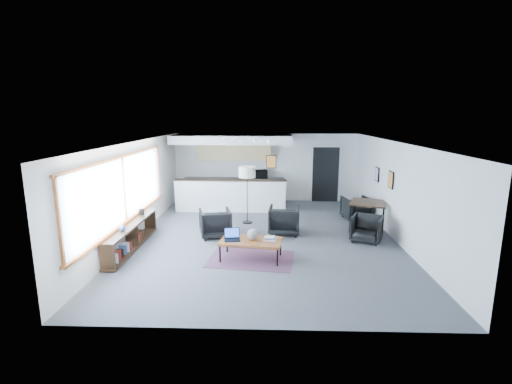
{
  "coord_description": "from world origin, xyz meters",
  "views": [
    {
      "loc": [
        0.09,
        -9.73,
        3.29
      ],
      "look_at": [
        -0.24,
        0.4,
        1.18
      ],
      "focal_mm": 26.0,
      "sensor_mm": 36.0,
      "label": 1
    }
  ],
  "objects_px": {
    "dining_table": "(369,205)",
    "dining_chair_near": "(367,230)",
    "book_stack": "(270,238)",
    "coffee_table": "(251,242)",
    "ceramic_pot": "(253,234)",
    "floor_lamp": "(247,174)",
    "microwave": "(260,173)",
    "armchair_left": "(215,222)",
    "laptop": "(232,236)",
    "armchair_right": "(284,219)",
    "dining_chair_far": "(356,209)"
  },
  "relations": [
    {
      "from": "dining_table",
      "to": "dining_chair_far",
      "type": "relative_size",
      "value": 1.84
    },
    {
      "from": "armchair_left",
      "to": "armchair_right",
      "type": "height_order",
      "value": "armchair_right"
    },
    {
      "from": "coffee_table",
      "to": "armchair_left",
      "type": "height_order",
      "value": "armchair_left"
    },
    {
      "from": "armchair_left",
      "to": "armchair_right",
      "type": "bearing_deg",
      "value": 174.86
    },
    {
      "from": "armchair_left",
      "to": "laptop",
      "type": "bearing_deg",
      "value": 96.61
    },
    {
      "from": "armchair_right",
      "to": "floor_lamp",
      "type": "relative_size",
      "value": 0.49
    },
    {
      "from": "ceramic_pot",
      "to": "dining_chair_far",
      "type": "height_order",
      "value": "ceramic_pot"
    },
    {
      "from": "ceramic_pot",
      "to": "armchair_right",
      "type": "height_order",
      "value": "armchair_right"
    },
    {
      "from": "coffee_table",
      "to": "ceramic_pot",
      "type": "height_order",
      "value": "ceramic_pot"
    },
    {
      "from": "laptop",
      "to": "ceramic_pot",
      "type": "relative_size",
      "value": 1.52
    },
    {
      "from": "ceramic_pot",
      "to": "dining_table",
      "type": "bearing_deg",
      "value": 35.36
    },
    {
      "from": "armchair_right",
      "to": "microwave",
      "type": "relative_size",
      "value": 1.52
    },
    {
      "from": "coffee_table",
      "to": "dining_table",
      "type": "xyz_separation_m",
      "value": [
        3.29,
        2.34,
        0.34
      ]
    },
    {
      "from": "dining_chair_near",
      "to": "microwave",
      "type": "relative_size",
      "value": 1.16
    },
    {
      "from": "armchair_left",
      "to": "armchair_right",
      "type": "distance_m",
      "value": 1.94
    },
    {
      "from": "dining_table",
      "to": "dining_chair_near",
      "type": "distance_m",
      "value": 1.14
    },
    {
      "from": "armchair_left",
      "to": "dining_table",
      "type": "height_order",
      "value": "armchair_left"
    },
    {
      "from": "floor_lamp",
      "to": "coffee_table",
      "type": "bearing_deg",
      "value": -85.12
    },
    {
      "from": "microwave",
      "to": "book_stack",
      "type": "bearing_deg",
      "value": -95.08
    },
    {
      "from": "ceramic_pot",
      "to": "armchair_right",
      "type": "relative_size",
      "value": 0.3
    },
    {
      "from": "laptop",
      "to": "armchair_left",
      "type": "height_order",
      "value": "armchair_left"
    },
    {
      "from": "ceramic_pot",
      "to": "dining_chair_near",
      "type": "height_order",
      "value": "ceramic_pot"
    },
    {
      "from": "book_stack",
      "to": "microwave",
      "type": "bearing_deg",
      "value": 93.69
    },
    {
      "from": "book_stack",
      "to": "armchair_right",
      "type": "distance_m",
      "value": 1.97
    },
    {
      "from": "dining_chair_far",
      "to": "armchair_left",
      "type": "bearing_deg",
      "value": 13.69
    },
    {
      "from": "coffee_table",
      "to": "microwave",
      "type": "relative_size",
      "value": 2.65
    },
    {
      "from": "book_stack",
      "to": "floor_lamp",
      "type": "xyz_separation_m",
      "value": [
        -0.68,
        2.94,
        1.03
      ]
    },
    {
      "from": "laptop",
      "to": "dining_chair_far",
      "type": "height_order",
      "value": "laptop"
    },
    {
      "from": "laptop",
      "to": "dining_table",
      "type": "xyz_separation_m",
      "value": [
        3.73,
        2.31,
        0.23
      ]
    },
    {
      "from": "dining_table",
      "to": "dining_chair_near",
      "type": "relative_size",
      "value": 1.94
    },
    {
      "from": "coffee_table",
      "to": "armchair_left",
      "type": "relative_size",
      "value": 1.8
    },
    {
      "from": "floor_lamp",
      "to": "dining_chair_near",
      "type": "distance_m",
      "value": 3.83
    },
    {
      "from": "floor_lamp",
      "to": "microwave",
      "type": "bearing_deg",
      "value": 83.62
    },
    {
      "from": "laptop",
      "to": "dining_table",
      "type": "bearing_deg",
      "value": 23.7
    },
    {
      "from": "laptop",
      "to": "dining_chair_far",
      "type": "distance_m",
      "value": 5.03
    },
    {
      "from": "book_stack",
      "to": "dining_table",
      "type": "distance_m",
      "value": 3.69
    },
    {
      "from": "coffee_table",
      "to": "armchair_left",
      "type": "distance_m",
      "value": 1.93
    },
    {
      "from": "dining_chair_far",
      "to": "dining_chair_near",
      "type": "bearing_deg",
      "value": 74.35
    },
    {
      "from": "ceramic_pot",
      "to": "book_stack",
      "type": "distance_m",
      "value": 0.41
    },
    {
      "from": "book_stack",
      "to": "floor_lamp",
      "type": "relative_size",
      "value": 0.17
    },
    {
      "from": "dining_chair_far",
      "to": "microwave",
      "type": "relative_size",
      "value": 1.22
    },
    {
      "from": "coffee_table",
      "to": "ceramic_pot",
      "type": "bearing_deg",
      "value": 54.5
    },
    {
      "from": "book_stack",
      "to": "dining_table",
      "type": "relative_size",
      "value": 0.24
    },
    {
      "from": "dining_chair_far",
      "to": "microwave",
      "type": "distance_m",
      "value": 3.96
    },
    {
      "from": "book_stack",
      "to": "dining_chair_near",
      "type": "bearing_deg",
      "value": 27.07
    },
    {
      "from": "armchair_left",
      "to": "microwave",
      "type": "relative_size",
      "value": 1.48
    },
    {
      "from": "ceramic_pot",
      "to": "microwave",
      "type": "bearing_deg",
      "value": 89.76
    },
    {
      "from": "ceramic_pot",
      "to": "floor_lamp",
      "type": "bearing_deg",
      "value": 95.64
    },
    {
      "from": "armchair_right",
      "to": "dining_chair_near",
      "type": "xyz_separation_m",
      "value": [
        2.15,
        -0.61,
        -0.1
      ]
    },
    {
      "from": "ceramic_pot",
      "to": "floor_lamp",
      "type": "relative_size",
      "value": 0.15
    }
  ]
}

